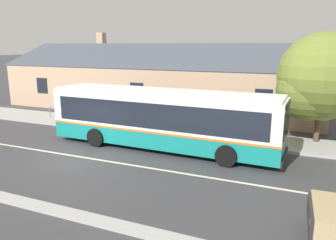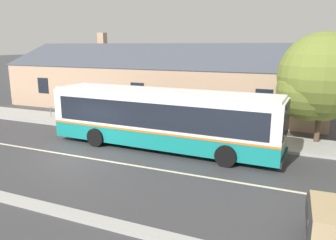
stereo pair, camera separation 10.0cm
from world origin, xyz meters
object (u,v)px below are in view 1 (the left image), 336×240
street_tree_primary (319,80)px  bench_by_building (80,117)px  transit_bus (162,118)px  bench_down_street (147,122)px  bike_rack (56,110)px

street_tree_primary → bench_by_building: bearing=-174.6°
transit_bus → bench_by_building: bearing=160.8°
bench_by_building → bench_down_street: 4.97m
transit_bus → street_tree_primary: street_tree_primary is taller
bench_by_building → bike_rack: size_ratio=1.30×
bench_by_building → bench_down_street: bearing=5.3°
bench_down_street → street_tree_primary: bearing=5.4°
street_tree_primary → bike_rack: 17.66m
transit_bus → bench_by_building: size_ratio=8.23×
transit_bus → bike_rack: (-10.08, 3.23, -0.98)m
bench_by_building → bench_down_street: size_ratio=0.85×
transit_bus → bench_down_street: bearing=128.5°
transit_bus → bench_down_street: 4.02m
bench_down_street → street_tree_primary: (9.75, 0.93, 2.97)m
transit_bus → bike_rack: size_ratio=10.70×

